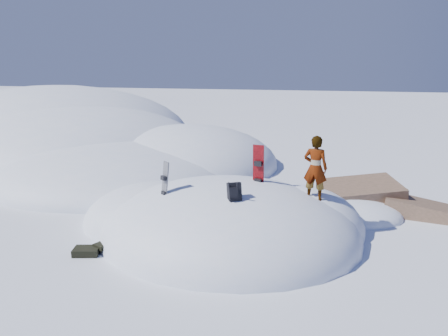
% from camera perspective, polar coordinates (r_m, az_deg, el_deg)
% --- Properties ---
extents(ground, '(120.00, 120.00, 0.00)m').
position_cam_1_polar(ground, '(11.84, 0.58, -8.86)').
color(ground, white).
rests_on(ground, ground).
extents(snow_mound, '(8.00, 6.00, 3.00)m').
position_cam_1_polar(snow_mound, '(12.09, 0.02, -8.36)').
color(snow_mound, white).
rests_on(snow_mound, ground).
extents(snow_ridge, '(21.50, 18.50, 6.40)m').
position_cam_1_polar(snow_ridge, '(24.60, -18.56, 2.41)').
color(snow_ridge, white).
rests_on(snow_ridge, ground).
extents(rock_outcrop, '(4.68, 4.41, 1.68)m').
position_cam_1_polar(rock_outcrop, '(14.48, 17.84, -5.18)').
color(rock_outcrop, brown).
rests_on(rock_outcrop, ground).
extents(snowboard_red, '(0.31, 0.21, 1.63)m').
position_cam_1_polar(snowboard_red, '(11.65, 4.50, -0.81)').
color(snowboard_red, red).
rests_on(snowboard_red, snow_mound).
extents(snowboard_dark, '(0.31, 0.30, 1.34)m').
position_cam_1_polar(snowboard_dark, '(11.14, -7.80, -2.50)').
color(snowboard_dark, black).
rests_on(snowboard_dark, snow_mound).
extents(backpack, '(0.41, 0.45, 0.51)m').
position_cam_1_polar(backpack, '(10.27, 1.33, -3.10)').
color(backpack, black).
rests_on(backpack, snow_mound).
extents(gear_pile, '(0.81, 0.63, 0.21)m').
position_cam_1_polar(gear_pile, '(11.24, -17.26, -10.24)').
color(gear_pile, black).
rests_on(gear_pile, ground).
extents(person, '(0.68, 0.52, 1.68)m').
position_cam_1_polar(person, '(11.32, 11.84, -0.00)').
color(person, slate).
rests_on(person, snow_mound).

